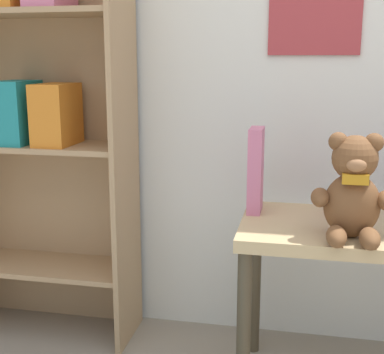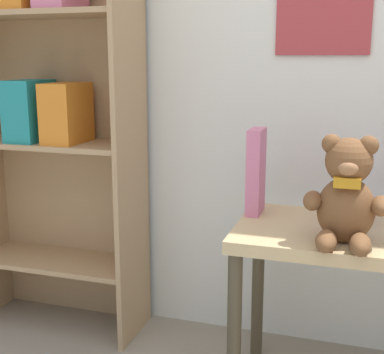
{
  "view_description": "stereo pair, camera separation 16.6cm",
  "coord_description": "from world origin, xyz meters",
  "views": [
    {
      "loc": [
        -0.03,
        -0.35,
        1.01
      ],
      "look_at": [
        -0.36,
        1.24,
        0.64
      ],
      "focal_mm": 50.0,
      "sensor_mm": 36.0,
      "label": 1
    },
    {
      "loc": [
        0.13,
        -0.31,
        1.01
      ],
      "look_at": [
        -0.36,
        1.24,
        0.64
      ],
      "focal_mm": 50.0,
      "sensor_mm": 36.0,
      "label": 2
    }
  ],
  "objects": [
    {
      "name": "book_standing_pink",
      "position": [
        -0.17,
        1.27,
        0.67
      ],
      "size": [
        0.04,
        0.11,
        0.26
      ],
      "primitive_type": "cube",
      "rotation": [
        0.0,
        0.0,
        0.0
      ],
      "color": "#D17093",
      "rests_on": "display_table"
    },
    {
      "name": "display_table",
      "position": [
        0.12,
        1.19,
        0.45
      ],
      "size": [
        0.63,
        0.41,
        0.53
      ],
      "color": "tan",
      "rests_on": "ground_plane"
    },
    {
      "name": "book_standing_purple",
      "position": [
        0.12,
        1.28,
        0.63
      ],
      "size": [
        0.04,
        0.14,
        0.19
      ],
      "primitive_type": "cube",
      "rotation": [
        0.0,
        0.0,
        0.05
      ],
      "color": "purple",
      "rests_on": "display_table"
    },
    {
      "name": "teddy_bear",
      "position": [
        0.11,
        1.07,
        0.66
      ],
      "size": [
        0.22,
        0.2,
        0.28
      ],
      "color": "brown",
      "rests_on": "display_table"
    },
    {
      "name": "bookshelf_side",
      "position": [
        -0.93,
        1.4,
        0.81
      ],
      "size": [
        0.64,
        0.27,
        1.41
      ],
      "color": "tan",
      "rests_on": "ground_plane"
    }
  ]
}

